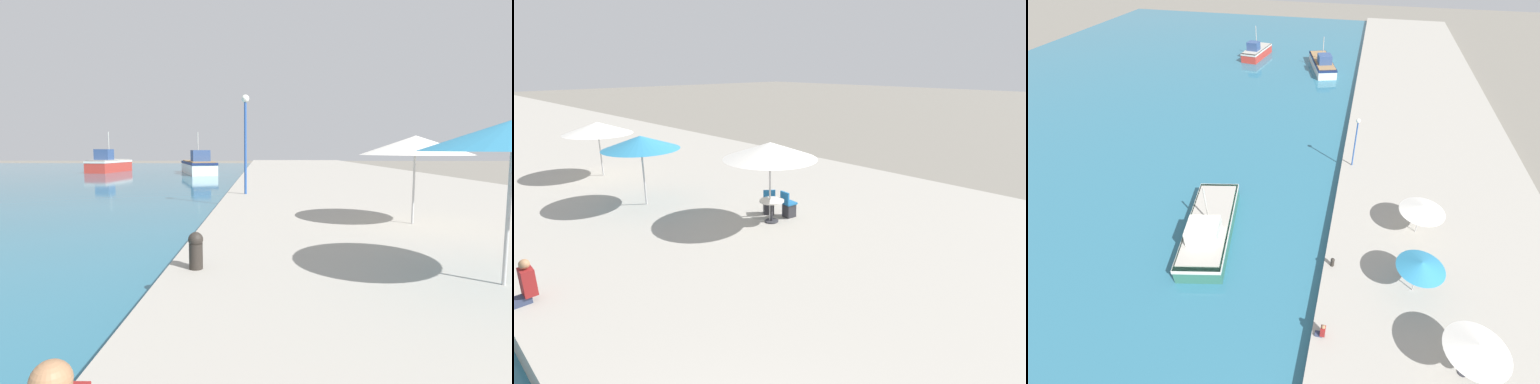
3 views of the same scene
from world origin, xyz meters
The scene contains 14 objects.
water_basin centered at (-28.00, 37.00, 0.02)m, with size 56.00×90.00×0.04m.
quay_promenade centered at (8.00, 37.00, 0.33)m, with size 16.00×90.00×0.66m.
fishing_boat_near centered at (-8.36, 13.38, 0.89)m, with size 4.80×9.24×4.28m.
fishing_boat_mid centered at (-5.39, 49.44, 0.94)m, with size 5.40×9.71×4.58m.
fishing_boat_far centered at (-16.58, 52.59, 0.98)m, with size 3.38×7.08×4.75m.
cafe_umbrella_pink centered at (7.54, 7.01, 3.01)m, with size 2.97×2.97×2.61m.
cafe_umbrella_white centered at (5.42, 11.37, 2.95)m, with size 2.72×2.72×2.53m.
cafe_umbrella_striped centered at (5.92, 16.48, 2.85)m, with size 3.02×3.02×2.46m.
cafe_table centered at (7.54, 6.94, 1.19)m, with size 0.80×0.80×0.74m.
cafe_chair_left centered at (8.26, 6.86, 0.98)m, with size 0.47×0.44×0.91m.
cafe_chair_right centered at (7.97, 7.52, 0.98)m, with size 0.58×0.58×0.91m.
person_at_quay centered at (0.54, 7.29, 1.09)m, with size 0.54×0.36×0.99m.
mooring_bollard centered at (0.53, 12.13, 1.01)m, with size 0.26×0.26×0.65m.
lamppost centered at (0.91, 23.87, 3.75)m, with size 0.36×0.36×4.56m.
Camera 3 is at (0.70, -2.29, 18.15)m, focal length 24.00 mm.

